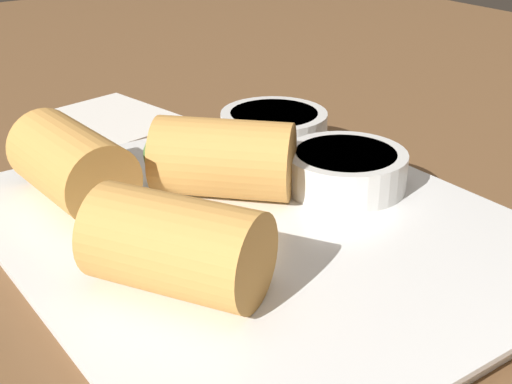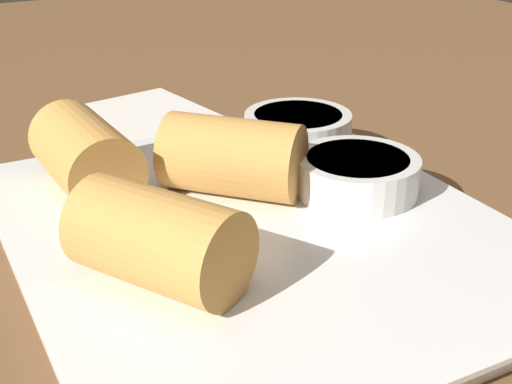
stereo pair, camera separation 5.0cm
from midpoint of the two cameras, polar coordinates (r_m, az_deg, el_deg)
name	(u,v)px [view 1 (the left image)]	position (r cm, az deg, el deg)	size (l,w,h in cm)	color
table_surface	(310,279)	(40.30, 0.79, -7.11)	(180.00, 140.00, 2.00)	brown
serving_plate	(256,234)	(41.30, -3.47, -3.46)	(31.72, 26.75, 1.50)	white
roll_front_left	(216,158)	(43.66, -6.51, 2.65)	(9.39, 9.32, 4.84)	#D19347
roll_front_right	(68,162)	(44.92, -17.90, 2.20)	(9.35, 5.27, 4.84)	#D19347
roll_back_left	(169,244)	(34.36, -11.18, -4.25)	(9.69, 8.39, 4.84)	#D19347
dipping_bowl_near	(345,168)	(44.94, 4.02, 1.84)	(7.77, 7.77, 2.34)	silver
dipping_bowl_far	(274,126)	(52.03, -1.32, 5.21)	(7.77, 7.77, 2.34)	silver
napkin	(110,122)	(62.12, -13.93, 5.41)	(12.79, 11.43, 0.60)	silver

